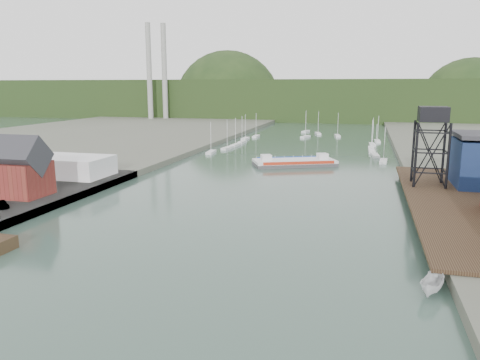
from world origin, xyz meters
The scene contains 11 objects.
ground centered at (0.00, 0.00, 0.00)m, with size 600.00×600.00×0.00m, color #294134.
east_pier centered at (37.00, 45.00, 1.90)m, with size 14.00×70.00×2.45m.
harbor_building centered at (-42.00, 30.00, 6.09)m, with size 12.20×8.20×8.90m.
white_shed centered at (-44.00, 50.00, 3.85)m, with size 18.00×12.00×4.50m, color silver.
lift_tower centered at (35.00, 58.00, 15.65)m, with size 6.50×6.50×16.00m.
marina_sailboats centered at (0.08, 138.46, 0.35)m, with size 57.71×92.65×0.90m.
smokestacks centered at (-106.00, 232.50, 30.00)m, with size 11.20×8.20×60.00m.
distant_hills centered at (-3.98, 301.35, 10.38)m, with size 500.00×120.00×80.00m.
chain_ferry centered at (3.02, 87.14, 0.94)m, with size 24.58×17.76×3.29m.
motorboat centered at (29.95, 7.96, 1.03)m, with size 2.01×5.35×2.07m, color silver.
car_west_b centered at (-37.61, 21.16, 2.24)m, with size 1.36×3.91×1.29m, color #999999.
Camera 1 is at (22.13, -43.13, 22.27)m, focal length 35.00 mm.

